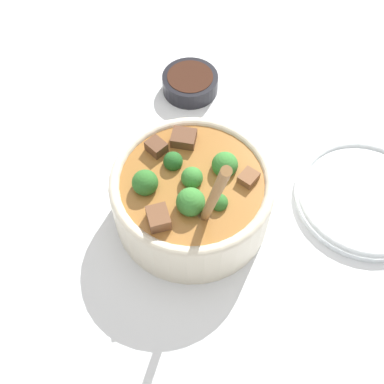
% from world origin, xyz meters
% --- Properties ---
extents(ground_plane, '(4.00, 4.00, 0.00)m').
position_xyz_m(ground_plane, '(0.00, 0.00, 0.00)').
color(ground_plane, silver).
extents(stew_bowl, '(0.23, 0.23, 0.27)m').
position_xyz_m(stew_bowl, '(0.00, 0.00, 0.06)').
color(stew_bowl, beige).
rests_on(stew_bowl, ground_plane).
extents(condiment_bowl, '(0.10, 0.10, 0.03)m').
position_xyz_m(condiment_bowl, '(0.07, -0.26, 0.02)').
color(condiment_bowl, black).
rests_on(condiment_bowl, ground_plane).
extents(empty_plate, '(0.22, 0.22, 0.02)m').
position_xyz_m(empty_plate, '(-0.26, -0.09, 0.01)').
color(empty_plate, white).
rests_on(empty_plate, ground_plane).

